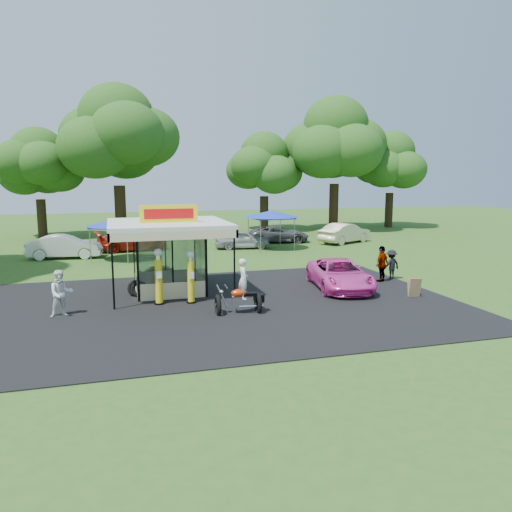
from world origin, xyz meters
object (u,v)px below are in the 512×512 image
object	(u,v)px
pink_sedan	(340,275)
bg_car_b	(132,241)
bg_car_a	(65,247)
gas_station_kiosk	(169,255)
bg_car_d	(279,234)
bg_car_e	(345,233)
tent_west	(116,223)
gas_pump_left	(159,278)
bg_car_c	(242,239)
spectator_east_b	(382,264)
spectator_west	(61,293)
a_frame_sign	(414,287)
motorcycle	(242,292)
tent_east	(271,214)
spectator_east_a	(391,265)
kiosk_car	(165,274)
gas_pump_right	(191,278)

from	to	relation	value
pink_sedan	bg_car_b	size ratio (longest dim) A/B	1.01
bg_car_a	pink_sedan	bearing A→B (deg)	-129.69
gas_station_kiosk	bg_car_a	xyz separation A→B (m)	(-5.59, 12.00, -0.99)
bg_car_d	bg_car_e	xyz separation A→B (m)	(5.09, -1.92, 0.13)
bg_car_e	tent_west	xyz separation A→B (m)	(-18.15, -3.51, 1.62)
gas_pump_left	bg_car_c	size ratio (longest dim) A/B	0.59
spectator_east_b	bg_car_e	bearing A→B (deg)	-140.42
bg_car_d	bg_car_c	bearing A→B (deg)	136.20
spectator_east_b	pink_sedan	bearing A→B (deg)	-14.01
spectator_west	a_frame_sign	bearing A→B (deg)	-18.87
motorcycle	bg_car_d	xyz separation A→B (m)	(8.47, 20.21, -0.21)
bg_car_a	bg_car_c	bearing A→B (deg)	-79.97
gas_station_kiosk	bg_car_c	bearing A→B (deg)	61.92
bg_car_e	a_frame_sign	bearing A→B (deg)	136.28
gas_pump_left	bg_car_c	world-z (taller)	gas_pump_left
gas_station_kiosk	motorcycle	bearing A→B (deg)	-62.09
tent_west	spectator_east_b	bearing A→B (deg)	-40.09
spectator_west	bg_car_d	distance (m)	24.18
bg_car_b	tent_east	world-z (taller)	tent_east
spectator_east_a	bg_car_d	bearing A→B (deg)	-99.39
bg_car_d	bg_car_e	world-z (taller)	bg_car_e
gas_station_kiosk	bg_car_d	world-z (taller)	gas_station_kiosk
pink_sedan	kiosk_car	bearing A→B (deg)	164.66
gas_pump_right	bg_car_b	distance (m)	16.73
gas_pump_right	bg_car_e	world-z (taller)	gas_pump_right
spectator_west	tent_west	distance (m)	13.53
motorcycle	tent_west	xyz separation A→B (m)	(-4.59, 14.79, 1.54)
spectator_west	bg_car_b	size ratio (longest dim) A/B	0.36
pink_sedan	bg_car_e	world-z (taller)	bg_car_e
gas_pump_left	gas_station_kiosk	bearing A→B (deg)	72.55
gas_pump_left	motorcycle	bearing A→B (deg)	-37.08
bg_car_a	bg_car_e	distance (m)	21.60
bg_car_e	bg_car_d	bearing A→B (deg)	42.36
bg_car_d	tent_east	xyz separation A→B (m)	(-1.80, -3.38, 1.94)
kiosk_car	tent_east	distance (m)	13.76
tent_east	bg_car_a	bearing A→B (deg)	-178.57
motorcycle	tent_east	xyz separation A→B (m)	(6.67, 16.83, 1.72)
a_frame_sign	kiosk_car	size ratio (longest dim) A/B	0.33
pink_sedan	bg_car_a	bearing A→B (deg)	144.96
pink_sedan	tent_west	bearing A→B (deg)	140.65
gas_station_kiosk	tent_west	distance (m)	10.57
spectator_east_a	bg_car_e	size ratio (longest dim) A/B	0.32
tent_east	bg_car_b	bearing A→B (deg)	169.20
spectator_west	gas_pump_left	bearing A→B (deg)	-3.25
pink_sedan	gas_pump_right	bearing A→B (deg)	-164.32
gas_pump_right	spectator_east_a	bearing A→B (deg)	10.78
bg_car_c	motorcycle	bearing A→B (deg)	171.32
spectator_west	spectator_east_b	xyz separation A→B (m)	(15.39, 2.23, 0.02)
gas_pump_left	tent_west	distance (m)	12.64
gas_pump_right	spectator_east_a	xyz separation A→B (m)	(11.04, 2.10, -0.31)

